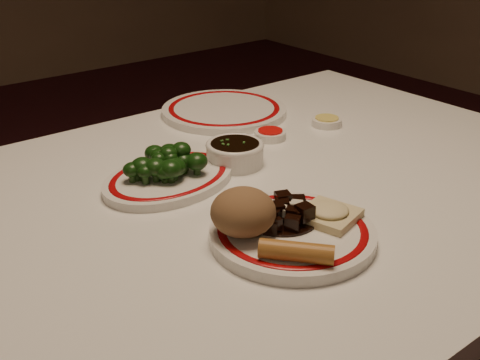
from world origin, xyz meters
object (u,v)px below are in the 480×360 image
object	(u,v)px
main_plate	(292,233)
dining_table	(273,226)
broccoli_plate	(169,178)
broccoli_pile	(166,163)
stirfry_heap	(284,213)
rice_mound	(243,212)
soy_bowl	(235,154)
spring_roll	(296,252)
fried_wonton	(329,213)

from	to	relation	value
main_plate	dining_table	bearing A→B (deg)	56.00
broccoli_plate	broccoli_pile	distance (m)	0.03
stirfry_heap	broccoli_pile	distance (m)	0.25
rice_mound	soy_bowl	distance (m)	0.28
dining_table	stirfry_heap	distance (m)	0.22
stirfry_heap	spring_roll	bearing A→B (deg)	-123.24
dining_table	main_plate	distance (m)	0.22
rice_mound	broccoli_pile	world-z (taller)	rice_mound
spring_roll	soy_bowl	world-z (taller)	spring_roll
dining_table	broccoli_plate	world-z (taller)	broccoli_plate
rice_mound	stirfry_heap	size ratio (longest dim) A/B	0.86
spring_roll	broccoli_pile	distance (m)	0.33
dining_table	broccoli_pile	bearing A→B (deg)	146.39
dining_table	main_plate	world-z (taller)	main_plate
stirfry_heap	broccoli_plate	world-z (taller)	stirfry_heap
broccoli_plate	main_plate	bearing A→B (deg)	-82.40
spring_roll	dining_table	bearing A→B (deg)	13.78
stirfry_heap	soy_bowl	size ratio (longest dim) A/B	1.02
broccoli_plate	soy_bowl	size ratio (longest dim) A/B	2.67
broccoli_pile	fried_wonton	bearing A→B (deg)	-70.02
broccoli_plate	soy_bowl	xyz separation A→B (m)	(0.14, -0.01, 0.01)
dining_table	rice_mound	size ratio (longest dim) A/B	13.07
dining_table	main_plate	bearing A→B (deg)	-124.00
spring_roll	broccoli_pile	xyz separation A→B (m)	(0.01, 0.33, 0.01)
rice_mound	broccoli_pile	distance (m)	0.23
broccoli_pile	soy_bowl	xyz separation A→B (m)	(0.14, -0.01, -0.02)
dining_table	fried_wonton	world-z (taller)	fried_wonton
stirfry_heap	broccoli_plate	distance (m)	0.25
rice_mound	spring_roll	size ratio (longest dim) A/B	0.94
spring_roll	main_plate	bearing A→B (deg)	9.66
fried_wonton	soy_bowl	xyz separation A→B (m)	(0.04, 0.27, -0.01)
main_plate	broccoli_pile	xyz separation A→B (m)	(-0.04, 0.27, 0.03)
fried_wonton	stirfry_heap	bearing A→B (deg)	145.79
fried_wonton	broccoli_plate	size ratio (longest dim) A/B	0.34
stirfry_heap	broccoli_pile	xyz separation A→B (m)	(-0.05, 0.24, 0.01)
fried_wonton	stirfry_heap	xyz separation A→B (m)	(-0.06, 0.04, 0.00)
spring_roll	fried_wonton	distance (m)	0.12
fried_wonton	soy_bowl	world-z (taller)	same
fried_wonton	broccoli_plate	xyz separation A→B (m)	(-0.10, 0.28, -0.02)
spring_roll	broccoli_plate	world-z (taller)	spring_roll
dining_table	fried_wonton	distance (m)	0.22
main_plate	broccoli_pile	distance (m)	0.27
dining_table	rice_mound	xyz separation A→B (m)	(-0.17, -0.13, 0.14)
stirfry_heap	rice_mound	bearing A→B (deg)	171.79
broccoli_pile	main_plate	bearing A→B (deg)	-81.20
rice_mound	soy_bowl	size ratio (longest dim) A/B	0.88
rice_mound	fried_wonton	world-z (taller)	rice_mound
spring_roll	stirfry_heap	bearing A→B (deg)	16.23
fried_wonton	stirfry_heap	distance (m)	0.07
spring_roll	stirfry_heap	xyz separation A→B (m)	(0.06, 0.09, -0.00)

